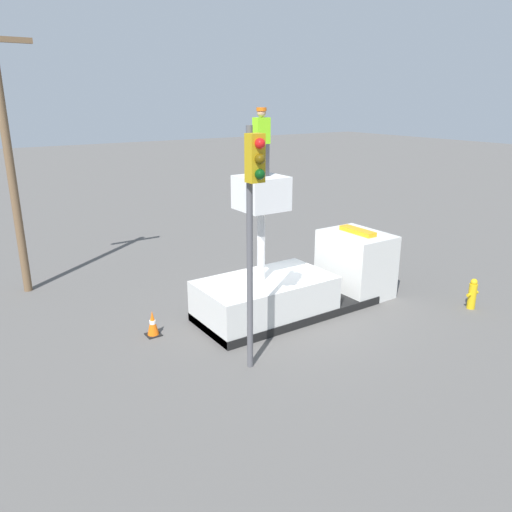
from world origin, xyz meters
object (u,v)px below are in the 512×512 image
at_px(bucket_truck, 301,281).
at_px(worker, 261,142).
at_px(traffic_cone_rear, 153,324).
at_px(fire_hydrant, 472,294).
at_px(traffic_light_pole, 253,205).
at_px(utility_pole, 8,154).

distance_m(bucket_truck, worker, 4.40).
height_order(bucket_truck, traffic_cone_rear, bucket_truck).
relative_size(fire_hydrant, traffic_cone_rear, 1.35).
bearing_deg(traffic_light_pole, utility_pole, 112.47).
height_order(bucket_truck, utility_pole, utility_pole).
bearing_deg(traffic_light_pole, worker, 52.04).
height_order(traffic_cone_rear, utility_pole, utility_pole).
relative_size(bucket_truck, worker, 3.62).
xyz_separation_m(fire_hydrant, traffic_cone_rear, (-8.75, 3.68, -0.13)).
bearing_deg(traffic_light_pole, traffic_cone_rear, 113.46).
bearing_deg(utility_pole, fire_hydrant, -39.75).
height_order(bucket_truck, worker, worker).
relative_size(worker, utility_pole, 0.21).
bearing_deg(fire_hydrant, bucket_truck, 146.02).
distance_m(fire_hydrant, utility_pole, 14.77).
height_order(bucket_truck, traffic_light_pole, traffic_light_pole).
bearing_deg(traffic_light_pole, fire_hydrant, -5.53).
xyz_separation_m(traffic_light_pole, fire_hydrant, (7.47, -0.72, -3.48)).
distance_m(worker, utility_pole, 8.07).
relative_size(bucket_truck, traffic_cone_rear, 8.92).
bearing_deg(bucket_truck, traffic_light_pole, -145.31).
bearing_deg(worker, traffic_light_pole, -127.96).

